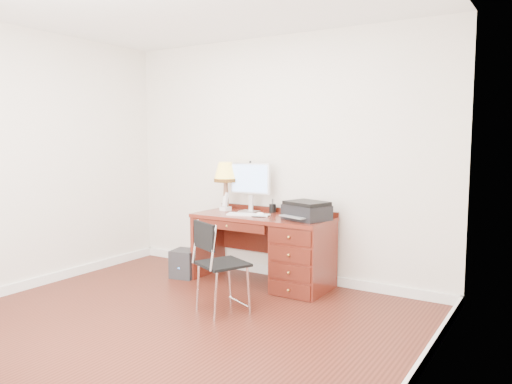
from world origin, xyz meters
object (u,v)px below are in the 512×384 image
Objects in this scene: desk at (289,249)px; leg_lamp at (226,175)px; printer at (307,211)px; monitor at (250,181)px; phone at (225,205)px; chair at (219,258)px; equipment_box at (185,263)px.

leg_lamp reaches higher than desk.
desk is at bearing -163.20° from printer.
monitor reaches higher than phone.
chair is at bearing -57.67° from leg_lamp.
phone is at bearing -63.73° from leg_lamp.
printer is 1.14m from leg_lamp.
monitor is 0.83m from printer.
desk is at bearing -6.67° from leg_lamp.
monitor is 0.65× the size of chair.
phone is at bearing -172.45° from monitor.
monitor is at bearing 7.56° from leg_lamp.
leg_lamp reaches higher than phone.
equipment_box is at bearing -121.21° from phone.
phone is 0.25× the size of chair.
printer is 1.62× the size of equipment_box.
monitor reaches higher than chair.
monitor is 0.32m from leg_lamp.
phone is at bearing 35.25° from equipment_box.
chair reaches higher than desk.
printer is at bearing -5.90° from leg_lamp.
phone is 0.81m from equipment_box.
monitor is 1.75× the size of equipment_box.
printer is 1.58m from equipment_box.
monitor is (-0.57, 0.14, 0.68)m from desk.
leg_lamp is (-0.88, 0.10, 0.74)m from desk.
equipment_box is (-0.32, -0.36, -1.00)m from leg_lamp.
equipment_box is (-1.20, -0.26, -0.26)m from desk.
monitor is 2.63× the size of phone.
monitor is 1.37m from chair.
chair is 2.68× the size of equipment_box.
desk is at bearing -19.09° from monitor.
desk is 0.48m from printer.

